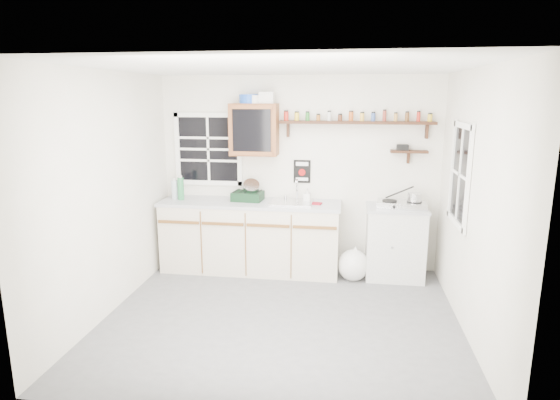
{
  "coord_description": "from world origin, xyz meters",
  "views": [
    {
      "loc": [
        0.63,
        -4.41,
        2.24
      ],
      "look_at": [
        -0.09,
        0.55,
        1.12
      ],
      "focal_mm": 30.0,
      "sensor_mm": 36.0,
      "label": 1
    }
  ],
  "objects": [
    {
      "name": "sink",
      "position": [
        -0.05,
        1.3,
        0.93
      ],
      "size": [
        0.52,
        0.44,
        0.29
      ],
      "color": "#BCBCC1",
      "rests_on": "main_cabinet"
    },
    {
      "name": "room",
      "position": [
        0.0,
        0.0,
        1.25
      ],
      "size": [
        3.64,
        3.24,
        2.54
      ],
      "color": "#545557",
      "rests_on": "ground"
    },
    {
      "name": "spice_shelf",
      "position": [
        0.72,
        1.51,
        1.93
      ],
      "size": [
        1.91,
        0.18,
        0.35
      ],
      "color": "black",
      "rests_on": "wall_back"
    },
    {
      "name": "trash_bag",
      "position": [
        0.74,
        1.14,
        0.2
      ],
      "size": [
        0.4,
        0.36,
        0.46
      ],
      "color": "silver",
      "rests_on": "floor"
    },
    {
      "name": "water_bottles",
      "position": [
        -1.55,
        1.31,
        1.06
      ],
      "size": [
        0.18,
        0.12,
        0.32
      ],
      "color": "#A8B9C5",
      "rests_on": "main_cabinet"
    },
    {
      "name": "right_cabinet",
      "position": [
        1.25,
        1.32,
        0.46
      ],
      "size": [
        0.73,
        0.57,
        0.91
      ],
      "color": "#B8B9B2",
      "rests_on": "floor"
    },
    {
      "name": "rag",
      "position": [
        0.26,
        1.28,
        0.93
      ],
      "size": [
        0.14,
        0.13,
        0.02
      ],
      "primitive_type": "cube",
      "rotation": [
        0.0,
        0.0,
        -0.22
      ],
      "color": "maroon",
      "rests_on": "main_cabinet"
    },
    {
      "name": "soap_bottle",
      "position": [
        0.14,
        1.37,
        1.01
      ],
      "size": [
        0.09,
        0.09,
        0.18
      ],
      "primitive_type": "imported",
      "rotation": [
        0.0,
        0.0,
        -0.09
      ],
      "color": "beige",
      "rests_on": "main_cabinet"
    },
    {
      "name": "window_back",
      "position": [
        -1.2,
        1.59,
        1.55
      ],
      "size": [
        0.93,
        0.03,
        0.98
      ],
      "color": "black",
      "rests_on": "wall_back"
    },
    {
      "name": "window_right",
      "position": [
        1.79,
        0.55,
        1.45
      ],
      "size": [
        0.03,
        0.78,
        1.08
      ],
      "color": "black",
      "rests_on": "wall_back"
    },
    {
      "name": "hotplate",
      "position": [
        1.3,
        1.31,
        0.95
      ],
      "size": [
        0.62,
        0.38,
        0.08
      ],
      "rotation": [
        0.0,
        0.0,
        -0.11
      ],
      "color": "#BCBCC1",
      "rests_on": "right_cabinet"
    },
    {
      "name": "secondary_shelf",
      "position": [
        1.36,
        1.52,
        1.58
      ],
      "size": [
        0.45,
        0.16,
        0.24
      ],
      "color": "black",
      "rests_on": "wall_back"
    },
    {
      "name": "main_cabinet",
      "position": [
        -0.58,
        1.3,
        0.46
      ],
      "size": [
        2.31,
        0.63,
        0.92
      ],
      "color": "beige",
      "rests_on": "floor"
    },
    {
      "name": "upper_cabinet_clutter",
      "position": [
        -0.53,
        1.44,
        2.21
      ],
      "size": [
        0.44,
        0.24,
        0.14
      ],
      "color": "#1C49B6",
      "rests_on": "upper_cabinet"
    },
    {
      "name": "upper_cabinet",
      "position": [
        -0.55,
        1.44,
        1.82
      ],
      "size": [
        0.6,
        0.32,
        0.65
      ],
      "color": "brown",
      "rests_on": "wall_back"
    },
    {
      "name": "saucepan",
      "position": [
        1.45,
        1.31,
        1.04
      ],
      "size": [
        0.43,
        0.18,
        0.18
      ],
      "rotation": [
        0.0,
        0.0,
        -0.02
      ],
      "color": "#BCBCC1",
      "rests_on": "hotplate"
    },
    {
      "name": "dish_rack",
      "position": [
        -0.62,
        1.37,
        1.01
      ],
      "size": [
        0.4,
        0.32,
        0.29
      ],
      "rotation": [
        0.0,
        0.0,
        -0.09
      ],
      "color": "black",
      "rests_on": "main_cabinet"
    },
    {
      "name": "warning_sign",
      "position": [
        0.05,
        1.59,
        1.28
      ],
      "size": [
        0.22,
        0.02,
        0.3
      ],
      "color": "black",
      "rests_on": "wall_back"
    }
  ]
}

